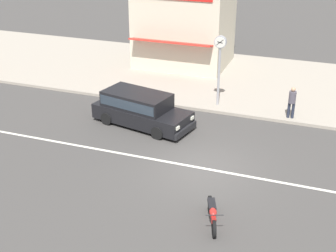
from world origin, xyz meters
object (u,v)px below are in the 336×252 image
at_px(pedestrian_near_clock, 292,100).
at_px(shopfront_mid_block, 184,23).
at_px(minivan_black_0, 140,108).
at_px(motorcycle_0, 212,213).
at_px(street_clock, 220,55).

relative_size(pedestrian_near_clock, shopfront_mid_block, 0.28).
bearing_deg(shopfront_mid_block, minivan_black_0, -84.67).
bearing_deg(motorcycle_0, pedestrian_near_clock, 81.13).
relative_size(motorcycle_0, pedestrian_near_clock, 1.17).
height_order(minivan_black_0, shopfront_mid_block, shopfront_mid_block).
xyz_separation_m(minivan_black_0, shopfront_mid_block, (-0.86, 9.22, 1.91)).
distance_m(motorcycle_0, shopfront_mid_block, 16.80).
bearing_deg(shopfront_mid_block, street_clock, -57.65).
bearing_deg(minivan_black_0, street_clock, 47.58).
bearing_deg(shopfront_mid_block, pedestrian_near_clock, -40.35).
bearing_deg(minivan_black_0, pedestrian_near_clock, 23.17).
bearing_deg(motorcycle_0, minivan_black_0, 129.76).
height_order(minivan_black_0, street_clock, street_clock).
relative_size(minivan_black_0, motorcycle_0, 2.75).
bearing_deg(motorcycle_0, street_clock, 103.50).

